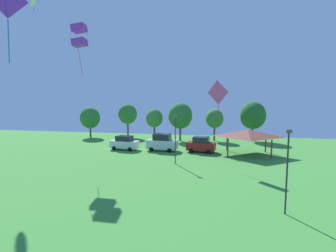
# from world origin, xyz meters

# --- Properties ---
(kite_flying_0) EXTENTS (2.47, 1.68, 5.95)m
(kite_flying_0) POSITION_xyz_m (3.69, 35.84, 8.56)
(kite_flying_0) COLOR #E54C93
(kite_flying_3) EXTENTS (1.08, 1.77, 4.11)m
(kite_flying_3) POSITION_xyz_m (-6.20, 14.90, 12.71)
(kite_flying_3) COLOR purple
(kite_flying_4) EXTENTS (2.36, 2.45, 1.83)m
(kite_flying_4) POSITION_xyz_m (-18.30, 32.59, 19.67)
(kite_flying_4) COLOR white
(kite_flying_5) EXTENTS (1.92, 1.81, 6.32)m
(kite_flying_5) POSITION_xyz_m (-13.52, 34.53, 15.86)
(kite_flying_5) COLOR purple
(parked_car_leftmost) EXTENTS (4.56, 2.36, 2.22)m
(parked_car_leftmost) POSITION_xyz_m (-10.52, 41.69, 1.10)
(parked_car_leftmost) COLOR silver
(parked_car_leftmost) RESTS_ON ground
(parked_car_second_from_left) EXTENTS (4.75, 2.32, 2.64)m
(parked_car_second_from_left) POSITION_xyz_m (-4.59, 42.07, 1.28)
(parked_car_second_from_left) COLOR silver
(parked_car_second_from_left) RESTS_ON ground
(parked_car_third_from_left) EXTENTS (4.40, 2.47, 2.33)m
(parked_car_third_from_left) POSITION_xyz_m (1.34, 42.20, 1.15)
(parked_car_third_from_left) COLOR maroon
(parked_car_third_from_left) RESTS_ON ground
(park_pavilion) EXTENTS (7.29, 5.89, 3.60)m
(park_pavilion) POSITION_xyz_m (7.97, 41.87, 3.08)
(park_pavilion) COLOR brown
(park_pavilion) RESTS_ON ground
(light_post_0) EXTENTS (0.36, 0.20, 5.94)m
(light_post_0) POSITION_xyz_m (8.60, 22.30, 3.37)
(light_post_0) COLOR #2D2D33
(light_post_0) RESTS_ON ground
(light_post_1) EXTENTS (0.36, 0.20, 5.89)m
(light_post_1) POSITION_xyz_m (-1.28, 34.62, 3.34)
(light_post_1) COLOR #2D2D33
(light_post_1) RESTS_ON ground
(treeline_tree_0) EXTENTS (4.02, 4.02, 6.24)m
(treeline_tree_0) POSITION_xyz_m (-22.19, 53.00, 4.01)
(treeline_tree_0) COLOR brown
(treeline_tree_0) RESTS_ON ground
(treeline_tree_1) EXTENTS (3.82, 3.82, 6.88)m
(treeline_tree_1) POSITION_xyz_m (-14.72, 54.88, 4.75)
(treeline_tree_1) COLOR brown
(treeline_tree_1) RESTS_ON ground
(treeline_tree_2) EXTENTS (3.25, 3.25, 5.98)m
(treeline_tree_2) POSITION_xyz_m (-8.46, 52.58, 4.16)
(treeline_tree_2) COLOR brown
(treeline_tree_2) RESTS_ON ground
(treeline_tree_3) EXTENTS (4.49, 4.49, 7.22)m
(treeline_tree_3) POSITION_xyz_m (-3.31, 52.13, 4.74)
(treeline_tree_3) COLOR brown
(treeline_tree_3) RESTS_ON ground
(treeline_tree_4) EXTENTS (3.31, 3.31, 6.03)m
(treeline_tree_4) POSITION_xyz_m (3.02, 53.41, 4.19)
(treeline_tree_4) COLOR brown
(treeline_tree_4) RESTS_ON ground
(treeline_tree_5) EXTENTS (4.74, 4.74, 7.42)m
(treeline_tree_5) POSITION_xyz_m (10.08, 54.78, 4.80)
(treeline_tree_5) COLOR brown
(treeline_tree_5) RESTS_ON ground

